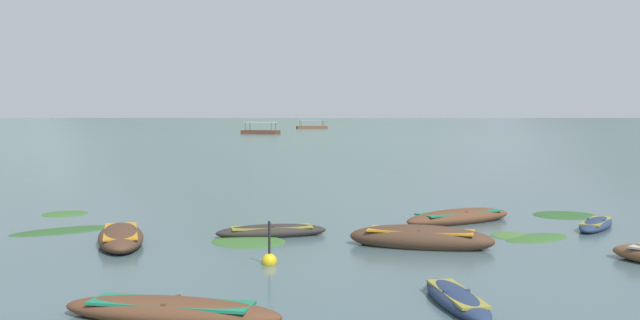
% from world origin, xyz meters
% --- Properties ---
extents(ground_plane, '(6000.00, 6000.00, 0.00)m').
position_xyz_m(ground_plane, '(0.00, 1500.00, 0.00)').
color(ground_plane, '#476066').
extents(mountain_1, '(659.84, 659.84, 217.59)m').
position_xyz_m(mountain_1, '(-727.80, 1726.86, 108.80)').
color(mountain_1, slate).
rests_on(mountain_1, ground).
extents(mountain_2, '(956.46, 956.46, 371.81)m').
position_xyz_m(mountain_2, '(-169.03, 1533.49, 185.90)').
color(mountain_2, '#56665B').
rests_on(mountain_2, ground).
extents(rowboat_0, '(2.45, 4.35, 0.60)m').
position_xyz_m(rowboat_0, '(-7.20, 15.48, 0.19)').
color(rowboat_0, '#4C3323').
rests_on(rowboat_0, ground).
extents(rowboat_1, '(1.30, 3.19, 0.38)m').
position_xyz_m(rowboat_1, '(1.36, 9.20, 0.12)').
color(rowboat_1, navy).
rests_on(rowboat_1, ground).
extents(rowboat_2, '(4.36, 3.48, 0.58)m').
position_xyz_m(rowboat_2, '(3.04, 19.96, 0.18)').
color(rowboat_2, brown).
rests_on(rowboat_2, ground).
extents(rowboat_3, '(4.22, 2.19, 0.77)m').
position_xyz_m(rowboat_3, '(1.28, 15.32, 0.24)').
color(rowboat_3, '#4C3323').
rests_on(rowboat_3, ground).
extents(rowboat_4, '(2.26, 3.10, 0.39)m').
position_xyz_m(rowboat_4, '(7.27, 18.84, 0.13)').
color(rowboat_4, navy).
rests_on(rowboat_4, ground).
extents(rowboat_6, '(3.50, 1.79, 0.46)m').
position_xyz_m(rowboat_6, '(-3.04, 16.92, 0.14)').
color(rowboat_6, '#2D2826').
rests_on(rowboat_6, ground).
extents(rowboat_7, '(4.22, 1.69, 0.52)m').
position_xyz_m(rowboat_7, '(-3.87, 7.98, 0.16)').
color(rowboat_7, brown).
rests_on(rowboat_7, ground).
extents(ferry_0, '(7.90, 4.92, 2.54)m').
position_xyz_m(ferry_0, '(-18.27, 136.64, 0.45)').
color(ferry_0, brown).
rests_on(ferry_0, ground).
extents(ferry_1, '(8.87, 4.99, 2.54)m').
position_xyz_m(ferry_1, '(-11.07, 193.62, 0.45)').
color(ferry_1, brown).
rests_on(ferry_1, ground).
extents(mooring_buoy, '(0.38, 0.38, 1.18)m').
position_xyz_m(mooring_buoy, '(-2.66, 12.85, 0.11)').
color(mooring_buoy, yellow).
rests_on(mooring_buoy, ground).
extents(weed_patch_1, '(3.05, 3.06, 0.14)m').
position_xyz_m(weed_patch_1, '(-3.60, 15.94, 0.00)').
color(weed_patch_1, '#38662D').
rests_on(weed_patch_1, ground).
extents(weed_patch_2, '(1.55, 1.68, 0.14)m').
position_xyz_m(weed_patch_2, '(4.22, 17.22, 0.00)').
color(weed_patch_2, '#477033').
rests_on(weed_patch_2, ground).
extents(weed_patch_3, '(3.38, 3.06, 0.14)m').
position_xyz_m(weed_patch_3, '(-9.71, 17.62, 0.00)').
color(weed_patch_3, '#2D5628').
rests_on(weed_patch_3, ground).
extents(weed_patch_4, '(2.81, 2.76, 0.14)m').
position_xyz_m(weed_patch_4, '(7.18, 21.83, 0.00)').
color(weed_patch_4, '#2D5628').
rests_on(weed_patch_4, ground).
extents(weed_patch_5, '(2.19, 2.23, 0.14)m').
position_xyz_m(weed_patch_5, '(-11.22, 21.45, 0.00)').
color(weed_patch_5, '#38662D').
rests_on(weed_patch_5, ground).
extents(weed_patch_6, '(2.66, 2.47, 0.14)m').
position_xyz_m(weed_patch_6, '(4.87, 16.87, 0.00)').
color(weed_patch_6, '#38662D').
rests_on(weed_patch_6, ground).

